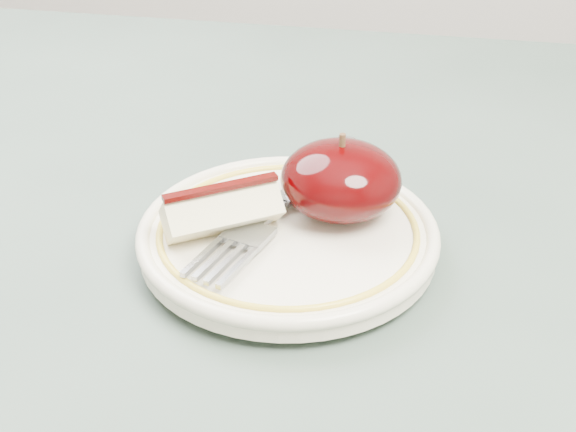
% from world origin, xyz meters
% --- Properties ---
extents(table, '(0.90, 0.90, 0.75)m').
position_xyz_m(table, '(0.00, 0.00, 0.66)').
color(table, brown).
rests_on(table, ground).
extents(plate, '(0.19, 0.19, 0.02)m').
position_xyz_m(plate, '(0.02, 0.02, 0.76)').
color(plate, beige).
rests_on(plate, table).
extents(apple_half, '(0.08, 0.07, 0.06)m').
position_xyz_m(apple_half, '(0.05, 0.05, 0.79)').
color(apple_half, black).
rests_on(apple_half, plate).
extents(apple_wedge, '(0.08, 0.07, 0.03)m').
position_xyz_m(apple_wedge, '(-0.02, 0.01, 0.78)').
color(apple_wedge, beige).
rests_on(apple_wedge, plate).
extents(fork, '(0.08, 0.20, 0.00)m').
position_xyz_m(fork, '(0.01, 0.05, 0.77)').
color(fork, gray).
rests_on(fork, plate).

